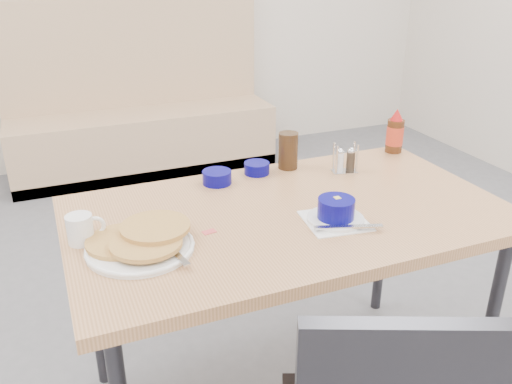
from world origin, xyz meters
name	(u,v)px	position (x,y,z in m)	size (l,w,h in m)	color
booth_bench	(142,122)	(0.00, 2.78, 0.35)	(1.90, 0.56, 1.22)	tan
dining_table	(289,228)	(0.00, 0.25, 0.70)	(1.40, 0.80, 0.76)	tan
pancake_plate	(141,242)	(-0.49, 0.19, 0.78)	(0.30, 0.31, 0.05)	white
coffee_mug	(81,229)	(-0.64, 0.29, 0.80)	(0.11, 0.08, 0.08)	white
grits_setting	(336,212)	(0.10, 0.13, 0.79)	(0.21, 0.22, 0.08)	white
creamer_bowl	(217,177)	(-0.14, 0.55, 0.78)	(0.10, 0.10, 0.05)	#050467
butter_bowl	(257,168)	(0.02, 0.58, 0.78)	(0.09, 0.09, 0.04)	#050467
amber_tumbler	(288,151)	(0.16, 0.59, 0.83)	(0.07, 0.07, 0.14)	#311F0F
condiment_caddy	(345,162)	(0.34, 0.47, 0.80)	(0.10, 0.07, 0.11)	silver
syrup_bottle	(395,133)	(0.64, 0.59, 0.84)	(0.07, 0.07, 0.18)	#47230F
sugar_wrapper	(209,232)	(-0.28, 0.21, 0.76)	(0.04, 0.03, 0.00)	#CE4446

